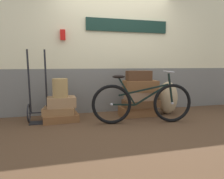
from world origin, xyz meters
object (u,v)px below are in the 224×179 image
suitcase_6 (140,86)px  wicker_basket (60,88)px  suitcase_1 (59,110)px  suitcase_5 (140,96)px  suitcase_2 (61,102)px  luggage_trolley (39,106)px  suitcase_4 (141,103)px  suitcase_0 (61,118)px  suitcase_7 (139,76)px  bicycle (142,103)px  burlap_sack (168,98)px  suitcase_3 (137,111)px

suitcase_6 → wicker_basket: 1.54m
suitcase_1 → suitcase_5: size_ratio=0.98×
suitcase_2 → suitcase_5: (1.53, -0.03, 0.06)m
luggage_trolley → suitcase_1: bearing=-7.3°
suitcase_4 → wicker_basket: (-1.55, 0.03, 0.35)m
suitcase_0 → suitcase_5: size_ratio=1.10×
suitcase_4 → suitcase_7: (-0.04, 0.04, 0.55)m
suitcase_5 → bicycle: size_ratio=0.32×
wicker_basket → suitcase_0: bearing=164.9°
suitcase_0 → suitcase_1: (-0.02, 0.02, 0.13)m
suitcase_6 → burlap_sack: (0.63, 0.03, -0.27)m
wicker_basket → luggage_trolley: (-0.39, 0.06, -0.33)m
suitcase_1 → luggage_trolley: bearing=179.5°
wicker_basket → suitcase_3: bearing=1.0°
suitcase_2 → burlap_sack: 2.16m
suitcase_3 → suitcase_7: bearing=-42.1°
suitcase_0 → burlap_sack: bearing=-4.1°
suitcase_4 → suitcase_1: bearing=178.2°
wicker_basket → bicycle: bicycle is taller
luggage_trolley → suitcase_2: bearing=-6.1°
suitcase_4 → suitcase_5: suitcase_5 is taller
burlap_sack → suitcase_6: bearing=-177.0°
suitcase_4 → luggage_trolley: size_ratio=0.54×
suitcase_6 → burlap_sack: suitcase_6 is taller
suitcase_7 → suitcase_1: bearing=-175.4°
suitcase_4 → burlap_sack: burlap_sack is taller
suitcase_6 → suitcase_0: bearing=-177.0°
suitcase_2 → burlap_sack: bearing=-3.4°
suitcase_1 → suitcase_3: (1.53, 0.01, -0.10)m
suitcase_1 → suitcase_4: bearing=5.1°
suitcase_4 → luggage_trolley: 1.94m
suitcase_0 → suitcase_6: bearing=-5.2°
suitcase_7 → suitcase_6: bearing=-34.1°
suitcase_7 → wicker_basket: bearing=-174.7°
suitcase_3 → wicker_basket: (-1.50, -0.03, 0.52)m
suitcase_0 → wicker_basket: bearing=-19.6°
suitcase_6 → burlap_sack: size_ratio=0.96×
wicker_basket → suitcase_4: bearing=-1.1°
suitcase_1 → bicycle: size_ratio=0.32×
suitcase_3 → suitcase_6: (0.05, -0.04, 0.51)m
suitcase_3 → suitcase_4: size_ratio=1.00×
bicycle → wicker_basket: bearing=160.9°
burlap_sack → bicycle: size_ratio=0.38×
suitcase_1 → suitcase_3: suitcase_1 is taller
suitcase_7 → burlap_sack: 0.81m
suitcase_5 → suitcase_6: 0.19m
burlap_sack → bicycle: (-0.79, -0.50, 0.03)m
suitcase_6 → bicycle: bearing=-104.9°
suitcase_0 → burlap_sack: burlap_sack is taller
suitcase_2 → suitcase_5: size_ratio=0.88×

